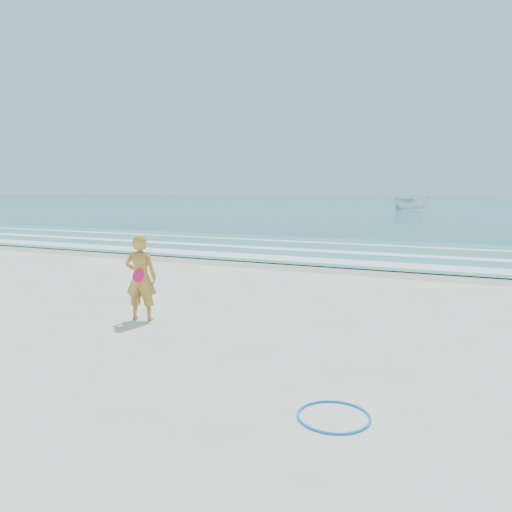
% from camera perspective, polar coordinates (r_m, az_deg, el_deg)
% --- Properties ---
extents(ground, '(400.00, 400.00, 0.00)m').
position_cam_1_polar(ground, '(9.83, -9.60, -8.64)').
color(ground, silver).
rests_on(ground, ground).
extents(wet_sand, '(400.00, 2.40, 0.00)m').
position_cam_1_polar(wet_sand, '(17.82, 6.84, -1.25)').
color(wet_sand, '#B2A893').
rests_on(wet_sand, ground).
extents(ocean, '(400.00, 190.00, 0.04)m').
position_cam_1_polar(ocean, '(112.94, 21.97, 5.69)').
color(ocean, '#19727F').
rests_on(ocean, ground).
extents(shallow, '(400.00, 10.00, 0.01)m').
position_cam_1_polar(shallow, '(22.59, 10.72, 0.65)').
color(shallow, '#59B7AD').
rests_on(shallow, ocean).
extents(foam_near, '(400.00, 1.40, 0.01)m').
position_cam_1_polar(foam_near, '(19.05, 8.04, -0.55)').
color(foam_near, white).
rests_on(foam_near, shallow).
extents(foam_mid, '(400.00, 0.90, 0.01)m').
position_cam_1_polar(foam_mid, '(21.82, 10.21, 0.44)').
color(foam_mid, white).
rests_on(foam_mid, shallow).
extents(foam_far, '(400.00, 0.60, 0.01)m').
position_cam_1_polar(foam_far, '(25.01, 12.10, 1.30)').
color(foam_far, white).
rests_on(foam_far, shallow).
extents(hoop, '(1.05, 1.05, 0.03)m').
position_cam_1_polar(hoop, '(6.39, 8.86, -17.65)').
color(hoop, '#0D7FEE').
rests_on(hoop, ground).
extents(boat, '(5.19, 2.65, 1.91)m').
position_cam_1_polar(boat, '(69.63, 17.40, 5.84)').
color(boat, silver).
rests_on(boat, ocean).
extents(woman, '(0.76, 0.62, 1.81)m').
position_cam_1_polar(woman, '(10.69, -13.03, -2.42)').
color(woman, '#C9812F').
rests_on(woman, ground).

